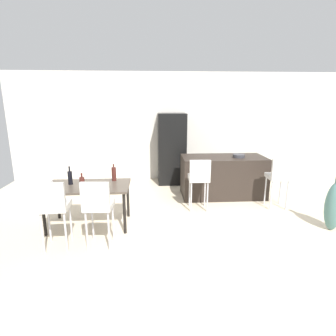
{
  "coord_description": "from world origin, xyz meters",
  "views": [
    {
      "loc": [
        -1.21,
        -4.68,
        2.13
      ],
      "look_at": [
        -0.89,
        0.46,
        0.85
      ],
      "focal_mm": 28.64,
      "sensor_mm": 36.0,
      "label": 1
    }
  ],
  "objects_px": {
    "dining_table": "(88,189)",
    "dining_chair_near": "(53,204)",
    "wine_bottle_middle": "(82,184)",
    "wine_glass_right": "(52,183)",
    "bar_chair_middle": "(279,175)",
    "bar_chair_left": "(199,177)",
    "kitchen_island": "(223,176)",
    "wine_bottle_left": "(70,177)",
    "wine_bottle_inner": "(114,174)",
    "refrigerator": "(172,149)",
    "floor_vase": "(334,206)",
    "potted_plant": "(259,169)",
    "dining_chair_far": "(98,203)",
    "fruit_bowl": "(239,156)"
  },
  "relations": [
    {
      "from": "bar_chair_left",
      "to": "refrigerator",
      "type": "relative_size",
      "value": 0.57
    },
    {
      "from": "dining_chair_far",
      "to": "wine_bottle_inner",
      "type": "xyz_separation_m",
      "value": [
        0.11,
        1.01,
        0.17
      ]
    },
    {
      "from": "kitchen_island",
      "to": "dining_chair_far",
      "type": "distance_m",
      "value": 3.24
    },
    {
      "from": "fruit_bowl",
      "to": "floor_vase",
      "type": "relative_size",
      "value": 0.26
    },
    {
      "from": "wine_bottle_left",
      "to": "wine_glass_right",
      "type": "relative_size",
      "value": 1.83
    },
    {
      "from": "bar_chair_middle",
      "to": "floor_vase",
      "type": "relative_size",
      "value": 1.04
    },
    {
      "from": "wine_bottle_inner",
      "to": "wine_bottle_left",
      "type": "xyz_separation_m",
      "value": [
        -0.72,
        -0.18,
        -0.0
      ]
    },
    {
      "from": "wine_bottle_left",
      "to": "dining_table",
      "type": "bearing_deg",
      "value": -13.11
    },
    {
      "from": "dining_chair_near",
      "to": "floor_vase",
      "type": "bearing_deg",
      "value": 4.18
    },
    {
      "from": "bar_chair_left",
      "to": "wine_glass_right",
      "type": "xyz_separation_m",
      "value": [
        -2.51,
        -0.84,
        0.17
      ]
    },
    {
      "from": "bar_chair_left",
      "to": "dining_chair_near",
      "type": "distance_m",
      "value": 2.69
    },
    {
      "from": "floor_vase",
      "to": "potted_plant",
      "type": "height_order",
      "value": "floor_vase"
    },
    {
      "from": "dining_chair_far",
      "to": "wine_glass_right",
      "type": "bearing_deg",
      "value": 148.46
    },
    {
      "from": "bar_chair_middle",
      "to": "wine_bottle_left",
      "type": "height_order",
      "value": "wine_bottle_left"
    },
    {
      "from": "dining_chair_far",
      "to": "kitchen_island",
      "type": "bearing_deg",
      "value": 41.55
    },
    {
      "from": "dining_chair_far",
      "to": "wine_glass_right",
      "type": "relative_size",
      "value": 6.03
    },
    {
      "from": "kitchen_island",
      "to": "refrigerator",
      "type": "xyz_separation_m",
      "value": [
        -1.09,
        1.14,
        0.46
      ]
    },
    {
      "from": "wine_bottle_inner",
      "to": "wine_glass_right",
      "type": "height_order",
      "value": "wine_bottle_inner"
    },
    {
      "from": "kitchen_island",
      "to": "bar_chair_left",
      "type": "xyz_separation_m",
      "value": [
        -0.7,
        -0.81,
        0.24
      ]
    },
    {
      "from": "kitchen_island",
      "to": "bar_chair_middle",
      "type": "xyz_separation_m",
      "value": [
        0.92,
        -0.81,
        0.24
      ]
    },
    {
      "from": "fruit_bowl",
      "to": "dining_table",
      "type": "bearing_deg",
      "value": -156.89
    },
    {
      "from": "bar_chair_middle",
      "to": "dining_table",
      "type": "bearing_deg",
      "value": -171.15
    },
    {
      "from": "wine_bottle_inner",
      "to": "refrigerator",
      "type": "height_order",
      "value": "refrigerator"
    },
    {
      "from": "wine_glass_right",
      "to": "potted_plant",
      "type": "xyz_separation_m",
      "value": [
        4.52,
        2.78,
        -0.53
      ]
    },
    {
      "from": "dining_chair_near",
      "to": "potted_plant",
      "type": "height_order",
      "value": "dining_chair_near"
    },
    {
      "from": "wine_bottle_inner",
      "to": "wine_bottle_middle",
      "type": "bearing_deg",
      "value": -126.4
    },
    {
      "from": "bar_chair_middle",
      "to": "dining_table",
      "type": "height_order",
      "value": "bar_chair_middle"
    },
    {
      "from": "dining_table",
      "to": "refrigerator",
      "type": "height_order",
      "value": "refrigerator"
    },
    {
      "from": "bar_chair_left",
      "to": "wine_bottle_left",
      "type": "xyz_separation_m",
      "value": [
        -2.33,
        -0.5,
        0.16
      ]
    },
    {
      "from": "bar_chair_left",
      "to": "floor_vase",
      "type": "bearing_deg",
      "value": -25.35
    },
    {
      "from": "dining_table",
      "to": "fruit_bowl",
      "type": "distance_m",
      "value": 3.32
    },
    {
      "from": "floor_vase",
      "to": "kitchen_island",
      "type": "bearing_deg",
      "value": 127.91
    },
    {
      "from": "dining_chair_near",
      "to": "wine_glass_right",
      "type": "relative_size",
      "value": 6.03
    },
    {
      "from": "dining_table",
      "to": "wine_glass_right",
      "type": "relative_size",
      "value": 8.11
    },
    {
      "from": "dining_table",
      "to": "dining_chair_near",
      "type": "xyz_separation_m",
      "value": [
        -0.31,
        -0.76,
        0.03
      ]
    },
    {
      "from": "bar_chair_left",
      "to": "dining_chair_near",
      "type": "relative_size",
      "value": 1.0
    },
    {
      "from": "bar_chair_left",
      "to": "dining_chair_near",
      "type": "xyz_separation_m",
      "value": [
        -2.34,
        -1.33,
        0.0
      ]
    },
    {
      "from": "kitchen_island",
      "to": "dining_table",
      "type": "distance_m",
      "value": 3.07
    },
    {
      "from": "bar_chair_left",
      "to": "wine_bottle_inner",
      "type": "xyz_separation_m",
      "value": [
        -1.61,
        -0.32,
        0.17
      ]
    },
    {
      "from": "bar_chair_left",
      "to": "fruit_bowl",
      "type": "distance_m",
      "value": 1.27
    },
    {
      "from": "dining_table",
      "to": "dining_chair_near",
      "type": "bearing_deg",
      "value": -112.48
    },
    {
      "from": "bar_chair_middle",
      "to": "refrigerator",
      "type": "bearing_deg",
      "value": 135.78
    },
    {
      "from": "dining_table",
      "to": "floor_vase",
      "type": "relative_size",
      "value": 1.4
    },
    {
      "from": "wine_bottle_inner",
      "to": "dining_chair_near",
      "type": "bearing_deg",
      "value": -126.07
    },
    {
      "from": "wine_glass_right",
      "to": "dining_chair_near",
      "type": "bearing_deg",
      "value": -70.92
    },
    {
      "from": "refrigerator",
      "to": "fruit_bowl",
      "type": "height_order",
      "value": "refrigerator"
    },
    {
      "from": "wine_glass_right",
      "to": "floor_vase",
      "type": "relative_size",
      "value": 0.17
    },
    {
      "from": "dining_chair_far",
      "to": "fruit_bowl",
      "type": "relative_size",
      "value": 4.02
    },
    {
      "from": "wine_bottle_middle",
      "to": "wine_glass_right",
      "type": "xyz_separation_m",
      "value": [
        -0.48,
        0.05,
        0.0
      ]
    },
    {
      "from": "wine_bottle_inner",
      "to": "fruit_bowl",
      "type": "height_order",
      "value": "wine_bottle_inner"
    }
  ]
}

